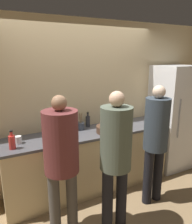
# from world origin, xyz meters

# --- Properties ---
(ground_plane) EXTENTS (14.00, 14.00, 0.00)m
(ground_plane) POSITION_xyz_m (0.00, 0.00, 0.00)
(ground_plane) COLOR #8C704C
(wall_back) EXTENTS (5.20, 0.06, 2.60)m
(wall_back) POSITION_xyz_m (0.00, 0.68, 1.30)
(wall_back) COLOR #D6BC8C
(wall_back) RESTS_ON ground_plane
(counter) EXTENTS (2.60, 0.66, 0.95)m
(counter) POSITION_xyz_m (0.00, 0.36, 0.47)
(counter) COLOR beige
(counter) RESTS_ON ground_plane
(refrigerator) EXTENTS (0.74, 0.67, 1.89)m
(refrigerator) POSITION_xyz_m (1.70, 0.34, 0.95)
(refrigerator) COLOR white
(refrigerator) RESTS_ON ground_plane
(person_left) EXTENTS (0.39, 0.39, 1.67)m
(person_left) POSITION_xyz_m (-0.67, -0.32, 1.02)
(person_left) COLOR #4C4742
(person_left) RESTS_ON ground_plane
(person_center) EXTENTS (0.35, 0.35, 1.70)m
(person_center) POSITION_xyz_m (-0.11, -0.56, 1.02)
(person_center) COLOR black
(person_center) RESTS_ON ground_plane
(person_right) EXTENTS (0.33, 0.33, 1.69)m
(person_right) POSITION_xyz_m (0.65, -0.36, 1.00)
(person_right) COLOR black
(person_right) RESTS_ON ground_plane
(fruit_bowl) EXTENTS (0.36, 0.36, 0.14)m
(fruit_bowl) POSITION_xyz_m (0.23, 0.19, 1.00)
(fruit_bowl) COLOR #4C3323
(fruit_bowl) RESTS_ON counter
(utensil_crock) EXTENTS (0.11, 0.11, 0.27)m
(utensil_crock) POSITION_xyz_m (-0.09, 0.49, 1.01)
(utensil_crock) COLOR #3D424C
(utensil_crock) RESTS_ON counter
(bottle_clear) EXTENTS (0.07, 0.07, 0.25)m
(bottle_clear) POSITION_xyz_m (0.83, 0.50, 1.05)
(bottle_clear) COLOR silver
(bottle_clear) RESTS_ON counter
(bottle_dark) EXTENTS (0.07, 0.07, 0.24)m
(bottle_dark) POSITION_xyz_m (0.08, 0.58, 1.04)
(bottle_dark) COLOR #333338
(bottle_dark) RESTS_ON counter
(bottle_red) EXTENTS (0.08, 0.08, 0.24)m
(bottle_red) POSITION_xyz_m (-1.12, 0.21, 1.04)
(bottle_red) COLOR red
(bottle_red) RESTS_ON counter
(cup_white) EXTENTS (0.09, 0.09, 0.10)m
(cup_white) POSITION_xyz_m (-1.03, 0.36, 1.00)
(cup_white) COLOR white
(cup_white) RESTS_ON counter
(potted_plant) EXTENTS (0.19, 0.19, 0.29)m
(potted_plant) POSITION_xyz_m (-0.43, 0.59, 1.10)
(potted_plant) COLOR #3D3D42
(potted_plant) RESTS_ON counter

